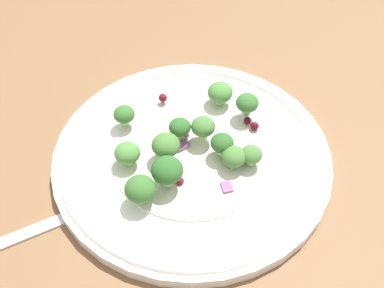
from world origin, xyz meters
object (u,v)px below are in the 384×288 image
object	(u,v)px
plate	(192,156)
broccoli_floret_1	(234,157)
broccoli_floret_2	(180,128)
fork	(24,233)
broccoli_floret_0	(167,171)

from	to	relation	value
plate	broccoli_floret_1	world-z (taller)	broccoli_floret_1
broccoli_floret_2	fork	xyz separation A→B (cm)	(-8.83, -14.86, -2.98)
broccoli_floret_0	broccoli_floret_2	size ratio (longest dim) A/B	1.35
plate	broccoli_floret_2	size ratio (longest dim) A/B	12.44
broccoli_floret_0	fork	bearing A→B (deg)	-137.48
broccoli_floret_1	fork	xyz separation A→B (cm)	(-14.94, -13.70, -2.52)
broccoli_floret_0	fork	distance (cm)	14.01
broccoli_floret_0	broccoli_floret_2	world-z (taller)	broccoli_floret_0
broccoli_floret_0	broccoli_floret_1	world-z (taller)	broccoli_floret_0
plate	fork	world-z (taller)	plate
broccoli_floret_2	broccoli_floret_1	bearing A→B (deg)	-10.77
plate	broccoli_floret_0	size ratio (longest dim) A/B	9.19
broccoli_floret_1	broccoli_floret_0	bearing A→B (deg)	-137.46
broccoli_floret_2	fork	size ratio (longest dim) A/B	0.14
broccoli_floret_0	plate	bearing A→B (deg)	82.98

